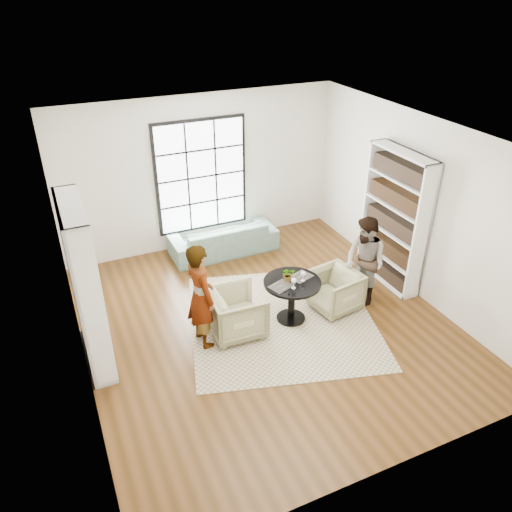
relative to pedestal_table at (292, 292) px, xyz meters
name	(u,v)px	position (x,y,z in m)	size (l,w,h in m)	color
ground	(266,323)	(-0.41, 0.08, -0.52)	(6.00, 6.00, 0.00)	#573314
room_shell	(252,239)	(-0.41, 0.62, 0.73)	(6.00, 6.01, 6.00)	silver
rug	(282,320)	(-0.14, 0.03, -0.52)	(2.88, 2.88, 0.01)	tan
pedestal_table	(292,292)	(0.00, 0.00, 0.00)	(0.90, 0.90, 0.72)	black
sofa	(223,238)	(-0.19, 2.53, -0.22)	(2.09, 0.82, 0.61)	slate
armchair_left	(237,313)	(-0.92, 0.05, -0.15)	(0.79, 0.81, 0.74)	tan
armchair_right	(334,290)	(0.79, 0.00, -0.18)	(0.73, 0.75, 0.68)	#C5B08C
person_left	(201,296)	(-1.47, 0.05, 0.31)	(0.61, 0.40, 1.66)	gray
person_right	(365,261)	(1.34, 0.00, 0.24)	(0.74, 0.58, 1.53)	gray
placemat_left	(281,286)	(-0.22, -0.05, 0.20)	(0.34, 0.26, 0.01)	black
placemat_right	(301,277)	(0.19, 0.07, 0.20)	(0.34, 0.26, 0.01)	black
cutlery_left	(281,286)	(-0.22, -0.05, 0.21)	(0.14, 0.22, 0.01)	silver
cutlery_right	(301,276)	(0.19, 0.07, 0.21)	(0.14, 0.22, 0.01)	silver
wine_glass_left	(294,281)	(-0.07, -0.17, 0.32)	(0.08, 0.08, 0.18)	silver
wine_glass_right	(303,274)	(0.16, -0.05, 0.32)	(0.08, 0.08, 0.17)	silver
flower_centerpiece	(288,274)	(-0.05, 0.05, 0.31)	(0.20, 0.18, 0.22)	gray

